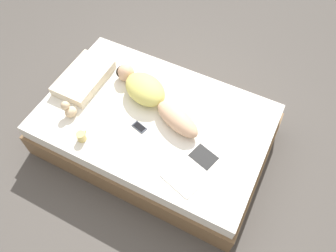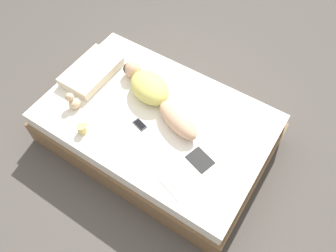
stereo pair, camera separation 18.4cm
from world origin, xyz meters
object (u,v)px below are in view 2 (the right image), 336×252
at_px(person, 155,94).
at_px(open_magazine, 189,169).
at_px(cell_phone, 140,125).
at_px(coffee_mug, 82,129).

relative_size(person, open_magazine, 1.88).
bearing_deg(cell_phone, person, 22.97).
distance_m(person, cell_phone, 0.35).
bearing_deg(cell_phone, coffee_mug, 146.31).
distance_m(open_magazine, coffee_mug, 1.09).
bearing_deg(coffee_mug, open_magazine, -78.53).
xyz_separation_m(person, open_magazine, (-0.48, -0.69, -0.09)).
height_order(open_magazine, coffee_mug, coffee_mug).
bearing_deg(person, open_magazine, -103.69).
height_order(person, open_magazine, person).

